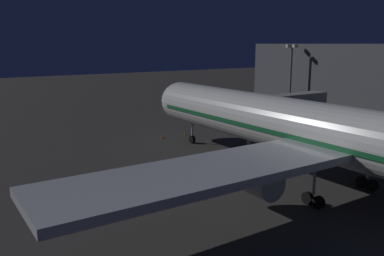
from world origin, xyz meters
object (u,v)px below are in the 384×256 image
object	(u,v)px
traffic_cone_nose_starboard	(162,136)
airliner_at_gate	(326,134)
jet_bridge	(274,104)
traffic_cone_nose_port	(185,133)
apron_floodlight_mast	(291,77)

from	to	relation	value
traffic_cone_nose_starboard	airliner_at_gate	bearing A→B (deg)	94.18
jet_bridge	traffic_cone_nose_starboard	distance (m)	18.53
traffic_cone_nose_port	traffic_cone_nose_starboard	distance (m)	4.40
jet_bridge	traffic_cone_nose_port	bearing A→B (deg)	-58.96
airliner_at_gate	traffic_cone_nose_port	bearing A→B (deg)	-94.18
airliner_at_gate	apron_floodlight_mast	distance (m)	38.61
airliner_at_gate	traffic_cone_nose_port	distance (m)	30.72
jet_bridge	apron_floodlight_mast	xyz separation A→B (m)	(-15.61, -11.54, 2.70)
jet_bridge	airliner_at_gate	bearing A→B (deg)	60.27
traffic_cone_nose_port	traffic_cone_nose_starboard	world-z (taller)	same
traffic_cone_nose_port	traffic_cone_nose_starboard	size ratio (longest dim) A/B	1.00
apron_floodlight_mast	traffic_cone_nose_port	bearing A→B (deg)	-3.03
airliner_at_gate	traffic_cone_nose_port	xyz separation A→B (m)	(-2.20, -30.09, -5.75)
apron_floodlight_mast	traffic_cone_nose_starboard	xyz separation A→B (m)	(27.70, -1.23, -8.54)
traffic_cone_nose_starboard	jet_bridge	bearing A→B (deg)	133.42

